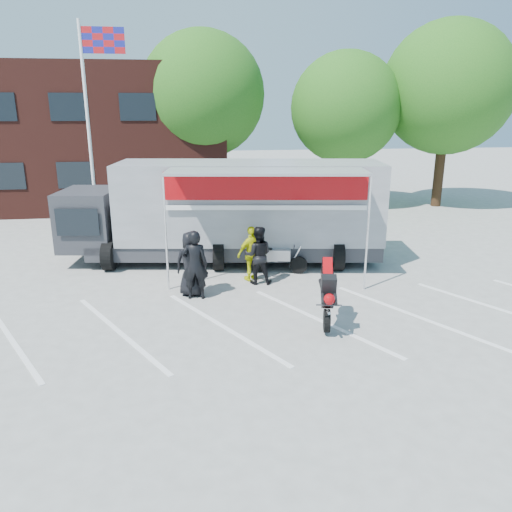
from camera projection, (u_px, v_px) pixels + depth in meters
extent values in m
plane|color=#A6A6A0|center=(323.00, 339.00, 11.22)|extent=(100.00, 100.00, 0.00)
cube|color=white|center=(313.00, 321.00, 12.17)|extent=(18.09, 13.33, 0.01)
cube|color=#461C16|center=(49.00, 137.00, 25.99)|extent=(18.00, 8.00, 7.00)
cylinder|color=white|center=(89.00, 135.00, 18.71)|extent=(0.12, 0.12, 8.00)
cube|color=red|center=(103.00, 40.00, 17.86)|extent=(1.50, 0.04, 0.90)
cylinder|color=#382314|center=(205.00, 175.00, 25.67)|extent=(0.50, 0.50, 3.24)
sphere|color=#165314|center=(203.00, 95.00, 24.53)|extent=(6.12, 6.12, 6.12)
cylinder|color=#382314|center=(342.00, 179.00, 25.68)|extent=(0.50, 0.50, 2.88)
sphere|color=#165314|center=(346.00, 108.00, 24.67)|extent=(5.44, 5.44, 5.44)
cylinder|color=#382314|center=(439.00, 173.00, 25.78)|extent=(0.50, 0.50, 3.42)
sphere|color=#165314|center=(448.00, 88.00, 24.57)|extent=(6.46, 6.46, 6.46)
imported|color=black|center=(191.00, 264.00, 13.60)|extent=(1.02, 0.82, 1.81)
imported|color=black|center=(195.00, 265.00, 13.37)|extent=(0.73, 0.52, 1.90)
imported|color=black|center=(258.00, 255.00, 14.55)|extent=(0.92, 0.77, 1.72)
imported|color=#D0D70B|center=(252.00, 254.00, 14.82)|extent=(1.05, 0.75, 1.66)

